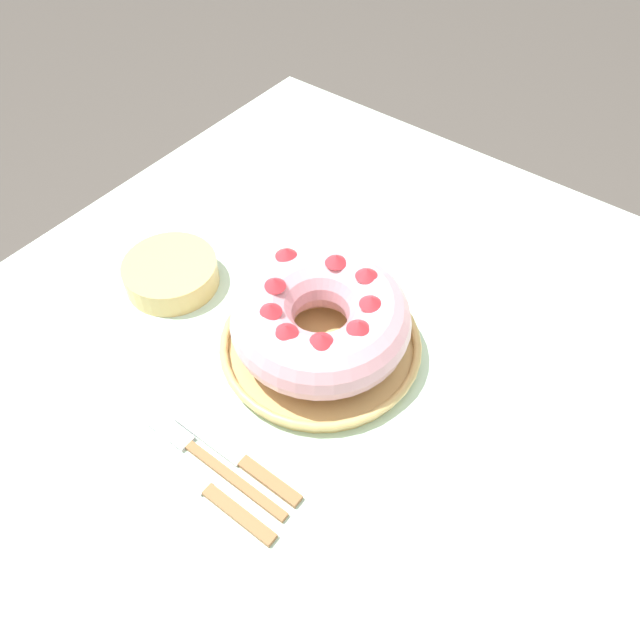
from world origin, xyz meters
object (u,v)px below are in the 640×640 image
fork (206,458)px  serving_knife (209,491)px  bundt_cake (320,319)px  side_bowl (171,273)px  cake_knife (244,462)px  serving_dish (320,345)px

fork → serving_knife: 0.04m
bundt_cake → side_bowl: bearing=97.2°
fork → serving_knife: bearing=-134.7°
cake_knife → serving_dish: bearing=3.1°
serving_dish → serving_knife: bearing=-174.3°
serving_dish → serving_knife: size_ratio=1.23×
side_bowl → serving_dish: bearing=-82.8°
side_bowl → bundt_cake: bearing=-82.8°
serving_dish → cake_knife: 0.20m
bundt_cake → fork: bundt_cake is taller
serving_knife → side_bowl: size_ratio=1.61×
fork → side_bowl: size_ratio=1.52×
fork → serving_dish: bearing=-5.3°
serving_dish → serving_knife: serving_dish is taller
serving_dish → cake_knife: size_ratio=1.42×
serving_dish → fork: bearing=177.9°
serving_knife → side_bowl: (0.22, 0.29, 0.02)m
bundt_cake → serving_knife: 0.26m
serving_dish → side_bowl: bearing=97.2°
fork → cake_knife: bearing=-62.2°
bundt_cake → cake_knife: size_ratio=1.22×
cake_knife → fork: bearing=114.6°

